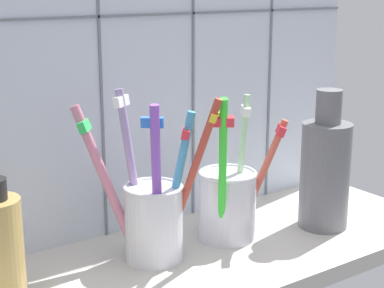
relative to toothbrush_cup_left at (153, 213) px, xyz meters
The scene contains 5 objects.
counter_slab 8.52cm from the toothbrush_cup_left, 20.95° to the right, with size 64.00×22.00×2.00cm, color #BCB7AD.
tile_wall_back 18.83cm from the toothbrush_cup_left, 62.45° to the left, with size 64.00×2.20×45.00cm.
toothbrush_cup_left is the anchor object (origin of this frame).
toothbrush_cup_right 10.37cm from the toothbrush_cup_left, ahead, with size 11.25×8.67×18.19cm.
ceramic_vase 22.85cm from the toothbrush_cup_left, 10.06° to the right, with size 6.08×6.08×17.32cm.
Camera 1 is at (-38.04, -52.47, 31.96)cm, focal length 58.23 mm.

